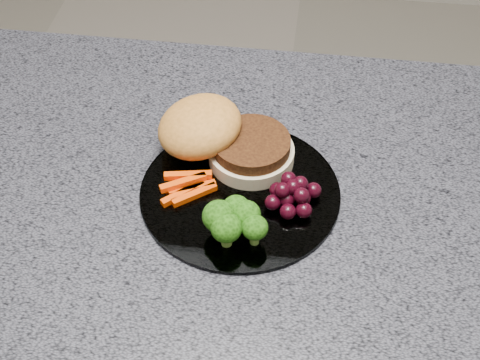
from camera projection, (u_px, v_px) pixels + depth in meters
name	position (u px, v px, depth m)	size (l,w,h in m)	color
island_cabinet	(241.00, 357.00, 1.22)	(1.20, 0.60, 0.86)	brown
countertop	(241.00, 192.00, 0.90)	(1.20, 0.60, 0.04)	#51515B
plate	(240.00, 192.00, 0.87)	(0.26, 0.26, 0.01)	white
burger	(218.00, 137.00, 0.90)	(0.20, 0.14, 0.06)	beige
carrot_sticks	(188.00, 186.00, 0.86)	(0.07, 0.06, 0.02)	#ED4203
broccoli	(233.00, 219.00, 0.79)	(0.08, 0.07, 0.05)	olive
grape_bunch	(293.00, 194.00, 0.84)	(0.07, 0.06, 0.04)	black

